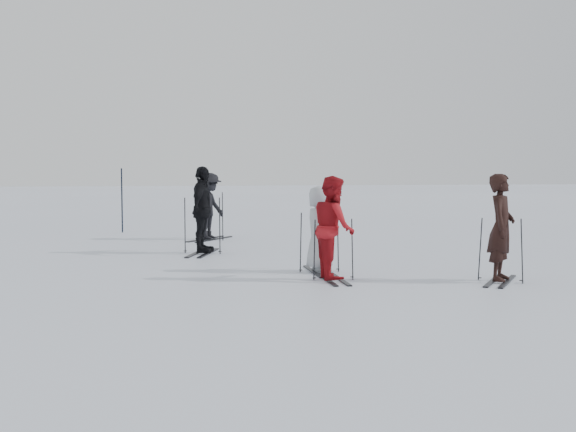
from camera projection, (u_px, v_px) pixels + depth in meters
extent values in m
plane|color=silver|center=(296.00, 271.00, 13.96)|extent=(120.00, 120.00, 0.00)
imported|color=black|center=(501.00, 229.00, 12.60)|extent=(0.75, 0.81, 1.87)
imported|color=maroon|center=(334.00, 229.00, 12.81)|extent=(0.71, 0.90, 1.83)
imported|color=#A8ADB1|center=(319.00, 230.00, 13.78)|extent=(0.54, 0.81, 1.63)
imported|color=black|center=(202.00, 211.00, 16.67)|extent=(0.79, 1.26, 1.99)
imported|color=black|center=(210.00, 207.00, 19.83)|extent=(1.22, 1.34, 1.81)
cylinder|color=black|center=(122.00, 200.00, 21.97)|extent=(0.05, 0.05, 1.96)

